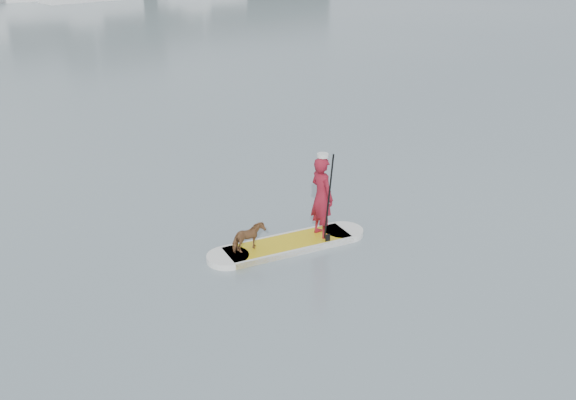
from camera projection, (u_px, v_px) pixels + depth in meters
ground at (320, 163)px, 16.97m from camera, size 140.00×140.00×0.00m
paddleboard at (288, 244)px, 12.45m from camera, size 3.24×1.33×0.12m
paddler at (322, 197)px, 12.40m from camera, size 0.44×0.62×1.62m
white_cap at (323, 155)px, 12.07m from camera, size 0.22×0.22×0.07m
dog at (248, 238)px, 11.98m from camera, size 0.64×0.30×0.54m
paddle at (328, 209)px, 12.19m from camera, size 0.10×0.30×2.00m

